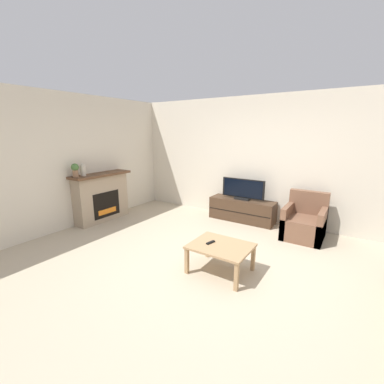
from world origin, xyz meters
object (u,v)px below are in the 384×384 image
(potted_plant, at_px, (75,169))
(tv, at_px, (243,190))
(fireplace, at_px, (101,196))
(remote, at_px, (211,242))
(coffee_table, at_px, (221,249))
(tv_stand, at_px, (242,210))
(mantel_vase_left, at_px, (83,170))
(armchair, at_px, (304,223))

(potted_plant, bearing_deg, tv, 40.52)
(fireplace, bearing_deg, remote, -9.97)
(potted_plant, distance_m, coffee_table, 3.33)
(tv_stand, distance_m, remote, 2.27)
(tv, bearing_deg, remote, -78.75)
(mantel_vase_left, height_order, tv, mantel_vase_left)
(mantel_vase_left, distance_m, coffee_table, 3.33)
(tv, xyz_separation_m, coffee_table, (0.59, -2.20, -0.35))
(fireplace, bearing_deg, tv, 32.37)
(mantel_vase_left, height_order, remote, mantel_vase_left)
(mantel_vase_left, bearing_deg, armchair, 24.88)
(armchair, distance_m, coffee_table, 2.10)
(tv, relative_size, coffee_table, 1.16)
(coffee_table, relative_size, remote, 5.34)
(armchair, xyz_separation_m, remote, (-0.90, -1.98, 0.14))
(coffee_table, bearing_deg, remote, -172.20)
(potted_plant, relative_size, remote, 1.75)
(fireplace, bearing_deg, mantel_vase_left, -87.62)
(potted_plant, height_order, armchair, potted_plant)
(coffee_table, bearing_deg, potted_plant, -179.14)
(tv_stand, distance_m, coffee_table, 2.28)
(tv, height_order, armchair, tv)
(fireplace, distance_m, mantel_vase_left, 0.76)
(fireplace, distance_m, remote, 3.14)
(tv_stand, xyz_separation_m, remote, (0.44, -2.22, 0.17))
(mantel_vase_left, bearing_deg, tv_stand, 38.37)
(fireplace, height_order, tv, fireplace)
(mantel_vase_left, relative_size, armchair, 0.31)
(fireplace, xyz_separation_m, tv, (2.64, 1.68, 0.16))
(potted_plant, relative_size, tv, 0.28)
(fireplace, bearing_deg, potted_plant, -88.32)
(potted_plant, xyz_separation_m, tv, (2.63, 2.25, -0.52))
(mantel_vase_left, distance_m, armchair, 4.47)
(fireplace, height_order, coffee_table, fireplace)
(tv, xyz_separation_m, remote, (0.44, -2.22, -0.28))
(tv_stand, bearing_deg, armchair, -10.17)
(coffee_table, height_order, remote, remote)
(mantel_vase_left, bearing_deg, tv, 38.34)
(potted_plant, distance_m, tv_stand, 3.59)
(armchair, bearing_deg, fireplace, -160.16)
(fireplace, xyz_separation_m, tv_stand, (2.64, 1.68, -0.30))
(potted_plant, bearing_deg, coffee_table, 0.86)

